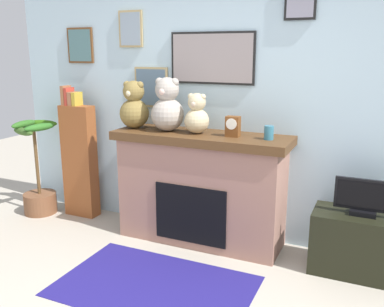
# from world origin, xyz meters

# --- Properties ---
(back_wall) EXTENTS (5.20, 0.15, 2.60)m
(back_wall) POSITION_xyz_m (-0.01, 2.00, 1.31)
(back_wall) COLOR silver
(back_wall) RESTS_ON ground_plane
(fireplace) EXTENTS (1.66, 0.56, 1.06)m
(fireplace) POSITION_xyz_m (-0.34, 1.69, 0.53)
(fireplace) COLOR #9A6C5D
(fireplace) RESTS_ON ground_plane
(bookshelf) EXTENTS (0.37, 0.16, 1.44)m
(bookshelf) POSITION_xyz_m (-1.81, 1.74, 0.65)
(bookshelf) COLOR brown
(bookshelf) RESTS_ON ground_plane
(potted_plant) EXTENTS (0.45, 0.50, 1.05)m
(potted_plant) POSITION_xyz_m (-2.29, 1.59, 0.37)
(potted_plant) COLOR brown
(potted_plant) RESTS_ON ground_plane
(tv_stand) EXTENTS (0.76, 0.40, 0.52)m
(tv_stand) POSITION_xyz_m (1.10, 1.64, 0.26)
(tv_stand) COLOR black
(tv_stand) RESTS_ON ground_plane
(television) EXTENTS (0.46, 0.14, 0.30)m
(television) POSITION_xyz_m (1.10, 1.64, 0.65)
(television) COLOR black
(television) RESTS_ON tv_stand
(area_rug) EXTENTS (1.52, 0.97, 0.01)m
(area_rug) POSITION_xyz_m (-0.34, 0.76, 0.00)
(area_rug) COLOR navy
(area_rug) RESTS_ON ground_plane
(candle_jar) EXTENTS (0.08, 0.08, 0.12)m
(candle_jar) POSITION_xyz_m (0.29, 1.67, 1.12)
(candle_jar) COLOR teal
(candle_jar) RESTS_ON fireplace
(mantel_clock) EXTENTS (0.12, 0.09, 0.18)m
(mantel_clock) POSITION_xyz_m (-0.03, 1.67, 1.15)
(mantel_clock) COLOR brown
(mantel_clock) RESTS_ON fireplace
(teddy_bear_cream) EXTENTS (0.29, 0.29, 0.46)m
(teddy_bear_cream) POSITION_xyz_m (-1.04, 1.67, 1.27)
(teddy_bear_cream) COLOR olive
(teddy_bear_cream) RESTS_ON fireplace
(teddy_bear_brown) EXTENTS (0.31, 0.31, 0.50)m
(teddy_bear_brown) POSITION_xyz_m (-0.68, 1.67, 1.28)
(teddy_bear_brown) COLOR #A89F93
(teddy_bear_brown) RESTS_ON fireplace
(teddy_bear_grey) EXTENTS (0.23, 0.23, 0.37)m
(teddy_bear_grey) POSITION_xyz_m (-0.38, 1.67, 1.22)
(teddy_bear_grey) COLOR #C9B88E
(teddy_bear_grey) RESTS_ON fireplace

